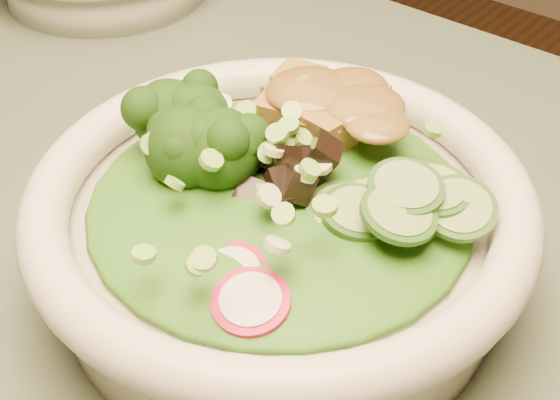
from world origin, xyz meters
The scene contains 10 objects.
dining_table centered at (0.00, 0.00, 0.64)m, with size 1.20×0.80×0.75m.
salad_bowl centered at (0.20, 0.02, 0.79)m, with size 0.30×0.30×0.08m.
lettuce_bed centered at (0.20, 0.02, 0.82)m, with size 0.23×0.23×0.03m, color #1D5C13.
broccoli_florets centered at (0.13, 0.00, 0.83)m, with size 0.09×0.08×0.05m, color black, non-canonical shape.
radish_slices centered at (0.22, -0.06, 0.82)m, with size 0.12×0.04×0.02m, color #B90E3B, non-canonical shape.
cucumber_slices centered at (0.27, 0.03, 0.83)m, with size 0.08×0.08×0.04m, color #85A55C, non-canonical shape.
mushroom_heap centered at (0.20, 0.03, 0.83)m, with size 0.08×0.08×0.04m, color black, non-canonical shape.
tofu_cubes centered at (0.18, 0.08, 0.83)m, with size 0.10×0.07×0.04m, color olive, non-canonical shape.
peanut_sauce centered at (0.18, 0.08, 0.84)m, with size 0.08×0.06×0.02m, color brown.
scallion_garnish centered at (0.20, 0.02, 0.84)m, with size 0.21×0.21×0.03m, color #7DBD42, non-canonical shape.
Camera 1 is at (0.42, -0.26, 1.10)m, focal length 50.00 mm.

